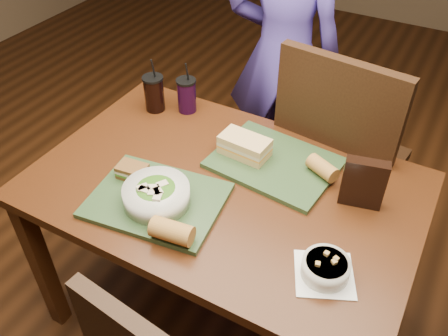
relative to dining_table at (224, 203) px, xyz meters
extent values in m
plane|color=#381C0B|center=(0.00, 0.00, -0.66)|extent=(6.00, 6.00, 0.00)
cube|color=#401E0C|center=(-0.60, -0.38, -0.30)|extent=(0.06, 0.06, 0.71)
cube|color=#401E0C|center=(-0.60, 0.38, -0.30)|extent=(0.06, 0.06, 0.71)
cube|color=#401E0C|center=(0.60, 0.38, -0.30)|extent=(0.06, 0.06, 0.71)
cube|color=#401E0C|center=(0.00, 0.00, 0.07)|extent=(1.30, 0.85, 0.04)
cube|color=black|center=(0.24, 0.61, -0.15)|extent=(0.53, 0.53, 0.05)
cube|color=black|center=(0.24, 0.39, 0.15)|extent=(0.48, 0.10, 0.56)
cube|color=black|center=(0.04, 0.40, -0.42)|extent=(0.05, 0.05, 0.49)
cube|color=black|center=(0.45, 0.40, -0.42)|extent=(0.05, 0.05, 0.49)
cube|color=black|center=(0.04, 0.81, -0.42)|extent=(0.05, 0.05, 0.49)
cube|color=black|center=(0.45, 0.81, -0.42)|extent=(0.05, 0.05, 0.49)
imported|color=#4B399E|center=(-0.20, 0.95, 0.10)|extent=(0.63, 0.49, 1.52)
cube|color=#294021|center=(-0.15, -0.18, 0.10)|extent=(0.46, 0.37, 0.02)
cube|color=#294021|center=(0.11, 0.17, 0.10)|extent=(0.45, 0.36, 0.02)
cylinder|color=silver|center=(-0.13, -0.20, 0.14)|extent=(0.21, 0.21, 0.06)
ellipsoid|color=#427219|center=(-0.13, -0.20, 0.15)|extent=(0.17, 0.17, 0.05)
cube|color=beige|center=(-0.14, -0.20, 0.17)|extent=(0.04, 0.04, 0.01)
cube|color=beige|center=(-0.12, -0.18, 0.17)|extent=(0.04, 0.04, 0.01)
cube|color=beige|center=(-0.12, -0.21, 0.17)|extent=(0.04, 0.04, 0.01)
cube|color=beige|center=(-0.16, -0.22, 0.17)|extent=(0.04, 0.03, 0.01)
cube|color=beige|center=(-0.10, -0.23, 0.17)|extent=(0.03, 0.04, 0.01)
cube|color=beige|center=(-0.12, -0.22, 0.17)|extent=(0.04, 0.04, 0.01)
cube|color=beige|center=(-0.17, -0.22, 0.17)|extent=(0.04, 0.04, 0.01)
cube|color=white|center=(0.43, -0.20, 0.09)|extent=(0.21, 0.21, 0.00)
cylinder|color=silver|center=(0.43, -0.20, 0.12)|extent=(0.13, 0.13, 0.05)
cylinder|color=black|center=(0.43, -0.20, 0.14)|extent=(0.11, 0.11, 0.01)
cube|color=#B28947|center=(0.45, -0.18, 0.15)|extent=(0.02, 0.02, 0.01)
cube|color=#B28947|center=(0.42, -0.17, 0.15)|extent=(0.02, 0.02, 0.01)
cube|color=#B28947|center=(0.41, -0.22, 0.15)|extent=(0.02, 0.02, 0.01)
cube|color=#B28947|center=(0.45, -0.19, 0.15)|extent=(0.02, 0.02, 0.01)
cube|color=#593819|center=(-0.28, -0.13, 0.12)|extent=(0.11, 0.08, 0.01)
cube|color=#3F721E|center=(-0.28, -0.13, 0.13)|extent=(0.11, 0.08, 0.01)
cube|color=beige|center=(-0.28, -0.13, 0.14)|extent=(0.11, 0.08, 0.01)
cube|color=#593819|center=(-0.28, -0.13, 0.15)|extent=(0.11, 0.08, 0.01)
cube|color=tan|center=(0.00, 0.16, 0.12)|extent=(0.18, 0.11, 0.02)
cube|color=orange|center=(0.00, 0.16, 0.14)|extent=(0.18, 0.11, 0.01)
cube|color=beige|center=(0.00, 0.16, 0.15)|extent=(0.18, 0.11, 0.01)
cube|color=tan|center=(0.00, 0.16, 0.17)|extent=(0.18, 0.11, 0.02)
cylinder|color=#AD7533|center=(-0.01, -0.30, 0.14)|extent=(0.13, 0.08, 0.06)
cylinder|color=#AD7533|center=(0.28, 0.19, 0.14)|extent=(0.12, 0.10, 0.05)
cylinder|color=black|center=(-0.47, 0.27, 0.16)|extent=(0.08, 0.08, 0.14)
cylinder|color=black|center=(-0.47, 0.27, 0.23)|extent=(0.08, 0.08, 0.01)
cylinder|color=black|center=(-0.46, 0.27, 0.28)|extent=(0.01, 0.02, 0.09)
cylinder|color=black|center=(-0.35, 0.32, 0.16)|extent=(0.08, 0.08, 0.13)
cylinder|color=black|center=(-0.35, 0.32, 0.23)|extent=(0.08, 0.08, 0.01)
cylinder|color=black|center=(-0.34, 0.32, 0.27)|extent=(0.01, 0.02, 0.09)
cube|color=black|center=(0.43, 0.13, 0.18)|extent=(0.14, 0.07, 0.17)
camera|label=1|loc=(0.58, -1.04, 1.17)|focal=38.00mm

